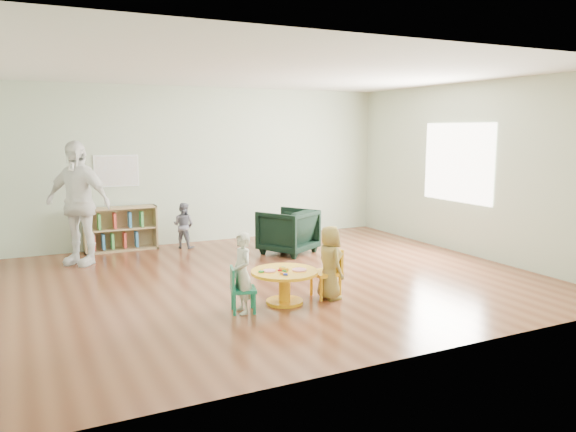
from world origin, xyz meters
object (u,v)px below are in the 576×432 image
object	(u,v)px
child_right	(330,263)
adult_caretaker	(78,203)
armchair	(288,231)
activity_table	(285,281)
child_left	(242,273)
toddler	(184,225)
kid_chair_left	(240,288)
bookshelf	(120,229)
kid_chair_right	(329,271)

from	to	relation	value
child_right	adult_caretaker	world-z (taller)	adult_caretaker
child_right	armchair	bearing A→B (deg)	-14.71
activity_table	child_left	bearing A→B (deg)	-170.35
activity_table	toddler	distance (m)	3.62
activity_table	adult_caretaker	xyz separation A→B (m)	(-1.96, 3.16, 0.67)
kid_chair_left	toddler	size ratio (longest dim) A/B	0.66
bookshelf	toddler	xyz separation A→B (m)	(1.03, -0.30, 0.03)
bookshelf	child_left	xyz separation A→B (m)	(0.66, -4.00, 0.09)
kid_chair_left	child_right	distance (m)	1.18
toddler	kid_chair_left	bearing A→B (deg)	127.20
toddler	bookshelf	bearing A→B (deg)	27.26
armchair	activity_table	bearing A→B (deg)	33.34
kid_chair_right	adult_caretaker	distance (m)	4.12
kid_chair_right	armchair	bearing A→B (deg)	-13.08
armchair	child_right	bearing A→B (deg)	45.52
kid_chair_right	adult_caretaker	size ratio (longest dim) A/B	0.32
bookshelf	child_right	bearing A→B (deg)	-65.54
kid_chair_right	toddler	world-z (taller)	toddler
child_right	kid_chair_right	bearing A→B (deg)	-23.63
bookshelf	adult_caretaker	distance (m)	1.18
kid_chair_right	child_left	size ratio (longest dim) A/B	0.66
child_right	toddler	bearing A→B (deg)	12.02
armchair	child_right	size ratio (longest dim) A/B	0.90
kid_chair_right	bookshelf	xyz separation A→B (m)	(-1.85, 3.90, 0.04)
activity_table	adult_caretaker	bearing A→B (deg)	121.73
child_right	toddler	size ratio (longest dim) A/B	1.13
armchair	child_right	world-z (taller)	child_right
armchair	kid_chair_left	bearing A→B (deg)	24.09
kid_chair_left	toddler	world-z (taller)	toddler
armchair	child_right	distance (m)	2.59
adult_caretaker	child_left	bearing A→B (deg)	-23.56
activity_table	armchair	xyz separation A→B (m)	(1.23, 2.43, 0.09)
bookshelf	armchair	size ratio (longest dim) A/B	1.47
toddler	adult_caretaker	world-z (taller)	adult_caretaker
armchair	adult_caretaker	world-z (taller)	adult_caretaker
kid_chair_left	adult_caretaker	xyz separation A→B (m)	(-1.36, 3.24, 0.66)
kid_chair_left	adult_caretaker	size ratio (longest dim) A/B	0.28
toddler	adult_caretaker	size ratio (longest dim) A/B	0.42
activity_table	child_left	size ratio (longest dim) A/B	0.87
child_right	toddler	xyz separation A→B (m)	(-0.78, 3.69, -0.05)
armchair	kid_chair_right	bearing A→B (deg)	45.84
toddler	activity_table	bearing A→B (deg)	136.53
armchair	toddler	world-z (taller)	toddler
activity_table	armchair	size ratio (longest dim) A/B	0.98
kid_chair_left	bookshelf	world-z (taller)	bookshelf
kid_chair_right	child_right	bearing A→B (deg)	157.69
kid_chair_right	armchair	world-z (taller)	armchair
activity_table	child_right	world-z (taller)	child_right
bookshelf	child_right	distance (m)	4.38
toddler	adult_caretaker	distance (m)	1.89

